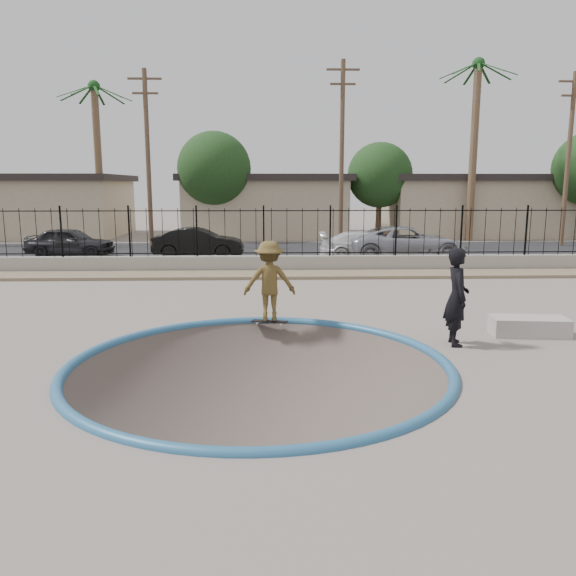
# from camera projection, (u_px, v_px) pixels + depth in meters

# --- Properties ---
(ground) EXTENTS (120.00, 120.00, 2.20)m
(ground) POSITION_uv_depth(u_px,v_px,m) (265.00, 292.00, 23.16)
(ground) COLOR #6F645C
(ground) RESTS_ON ground
(bowl_pit) EXTENTS (6.84, 6.84, 1.80)m
(bowl_pit) POSITION_uv_depth(u_px,v_px,m) (259.00, 366.00, 10.19)
(bowl_pit) COLOR #453B35
(bowl_pit) RESTS_ON ground
(coping_ring) EXTENTS (7.04, 7.04, 0.20)m
(coping_ring) POSITION_uv_depth(u_px,v_px,m) (259.00, 366.00, 10.19)
(coping_ring) COLOR #2A5F88
(coping_ring) RESTS_ON ground
(rock_strip) EXTENTS (42.00, 1.60, 0.11)m
(rock_strip) POSITION_uv_depth(u_px,v_px,m) (264.00, 275.00, 20.20)
(rock_strip) COLOR #8E7B5D
(rock_strip) RESTS_ON ground
(retaining_wall) EXTENTS (42.00, 0.45, 0.60)m
(retaining_wall) POSITION_uv_depth(u_px,v_px,m) (264.00, 264.00, 21.24)
(retaining_wall) COLOR gray
(retaining_wall) RESTS_ON ground
(fence) EXTENTS (40.00, 0.04, 1.80)m
(fence) POSITION_uv_depth(u_px,v_px,m) (264.00, 232.00, 21.02)
(fence) COLOR black
(fence) RESTS_ON retaining_wall
(street) EXTENTS (90.00, 8.00, 0.04)m
(street) POSITION_uv_depth(u_px,v_px,m) (265.00, 251.00, 27.88)
(street) COLOR black
(street) RESTS_ON ground
(house_west) EXTENTS (11.60, 8.60, 3.90)m
(house_west) POSITION_uv_depth(u_px,v_px,m) (35.00, 205.00, 36.36)
(house_west) COLOR tan
(house_west) RESTS_ON ground
(house_center) EXTENTS (10.60, 8.60, 3.90)m
(house_center) POSITION_uv_depth(u_px,v_px,m) (266.00, 205.00, 36.86)
(house_center) COLOR tan
(house_center) RESTS_ON ground
(house_east) EXTENTS (12.60, 8.60, 3.90)m
(house_east) POSITION_uv_depth(u_px,v_px,m) (476.00, 205.00, 37.33)
(house_east) COLOR tan
(house_east) RESTS_ON ground
(palm_mid) EXTENTS (2.30, 2.30, 9.30)m
(palm_mid) POSITION_uv_depth(u_px,v_px,m) (96.00, 126.00, 33.22)
(palm_mid) COLOR brown
(palm_mid) RESTS_ON ground
(palm_right) EXTENTS (2.30, 2.30, 10.30)m
(palm_right) POSITION_uv_depth(u_px,v_px,m) (476.00, 112.00, 31.88)
(palm_right) COLOR brown
(palm_right) RESTS_ON ground
(utility_pole_left) EXTENTS (1.70, 0.24, 9.00)m
(utility_pole_left) POSITION_uv_depth(u_px,v_px,m) (148.00, 156.00, 28.80)
(utility_pole_left) COLOR #473323
(utility_pole_left) RESTS_ON ground
(utility_pole_mid) EXTENTS (1.70, 0.24, 9.50)m
(utility_pole_mid) POSITION_uv_depth(u_px,v_px,m) (342.00, 152.00, 29.09)
(utility_pole_mid) COLOR #473323
(utility_pole_mid) RESTS_ON ground
(utility_pole_right) EXTENTS (1.70, 0.24, 9.00)m
(utility_pole_right) POSITION_uv_depth(u_px,v_px,m) (568.00, 157.00, 29.53)
(utility_pole_right) COLOR #473323
(utility_pole_right) RESTS_ON ground
(street_tree_left) EXTENTS (4.32, 4.32, 6.36)m
(street_tree_left) POSITION_uv_depth(u_px,v_px,m) (214.00, 169.00, 32.92)
(street_tree_left) COLOR #473323
(street_tree_left) RESTS_ON ground
(street_tree_mid) EXTENTS (3.96, 3.96, 5.83)m
(street_tree_mid) POSITION_uv_depth(u_px,v_px,m) (380.00, 175.00, 34.30)
(street_tree_mid) COLOR #473323
(street_tree_mid) RESTS_ON ground
(skater) EXTENTS (1.22, 0.72, 1.87)m
(skater) POSITION_uv_depth(u_px,v_px,m) (270.00, 285.00, 13.10)
(skater) COLOR olive
(skater) RESTS_ON ground
(skateboard) EXTENTS (0.88, 0.42, 0.07)m
(skateboard) POSITION_uv_depth(u_px,v_px,m) (270.00, 321.00, 13.25)
(skateboard) COLOR black
(skateboard) RESTS_ON ground
(videographer) EXTENTS (0.53, 0.76, 2.00)m
(videographer) POSITION_uv_depth(u_px,v_px,m) (457.00, 297.00, 11.38)
(videographer) COLOR black
(videographer) RESTS_ON ground
(concrete_ledge) EXTENTS (1.67, 0.87, 0.40)m
(concrete_ledge) POSITION_uv_depth(u_px,v_px,m) (529.00, 326.00, 12.24)
(concrete_ledge) COLOR #A59B92
(concrete_ledge) RESTS_ON ground
(car_a) EXTENTS (4.00, 1.89, 1.32)m
(car_a) POSITION_uv_depth(u_px,v_px,m) (70.00, 242.00, 25.49)
(car_a) COLOR black
(car_a) RESTS_ON street
(car_b) EXTENTS (4.04, 1.49, 1.32)m
(car_b) POSITION_uv_depth(u_px,v_px,m) (198.00, 243.00, 25.17)
(car_b) COLOR black
(car_b) RESTS_ON street
(car_c) EXTENTS (4.29, 1.96, 1.22)m
(car_c) POSITION_uv_depth(u_px,v_px,m) (368.00, 246.00, 24.37)
(car_c) COLOR white
(car_c) RESTS_ON street
(car_d) EXTENTS (5.25, 2.53, 1.44)m
(car_d) POSITION_uv_depth(u_px,v_px,m) (406.00, 243.00, 24.52)
(car_d) COLOR #9D9EA5
(car_d) RESTS_ON street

